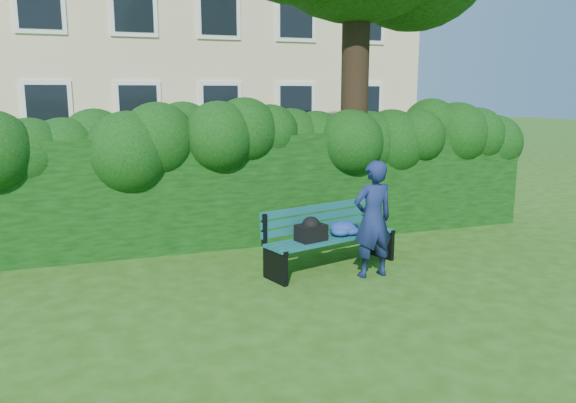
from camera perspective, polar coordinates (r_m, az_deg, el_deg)
name	(u,v)px	position (r m, az deg, el deg)	size (l,w,h in m)	color
ground	(303,278)	(7.66, 1.52, -7.81)	(80.00, 80.00, 0.00)	#284F0F
hedge	(256,187)	(9.46, -3.26, 1.45)	(10.00, 1.00, 1.80)	black
park_bench	(329,234)	(7.98, 4.23, -3.30)	(2.12, 1.10, 0.89)	#105052
man_reading	(373,219)	(7.63, 8.62, -1.79)	(0.58, 0.38, 1.59)	navy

